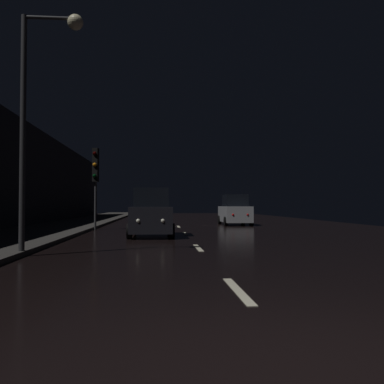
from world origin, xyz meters
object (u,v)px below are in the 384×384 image
Objects in this scene: streetlamp_overhead at (41,93)px; car_parked_right_far at (235,211)px; traffic_light_far_left at (95,171)px; car_approaching_headlights at (151,214)px.

car_parked_right_far is at bearing 63.55° from streetlamp_overhead.
traffic_light_far_left reaches higher than car_approaching_headlights.
streetlamp_overhead is at bearing 10.79° from traffic_light_far_left.
streetlamp_overhead is at bearing 153.55° from car_parked_right_far.
car_parked_right_far is at bearing 129.12° from traffic_light_far_left.
traffic_light_far_left is 1.08× the size of car_approaching_headlights.
traffic_light_far_left is at bearing 91.31° from streetlamp_overhead.
traffic_light_far_left reaches higher than car_parked_right_far.
streetlamp_overhead reaches higher than car_approaching_headlights.
streetlamp_overhead is at bearing -22.28° from car_approaching_headlights.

